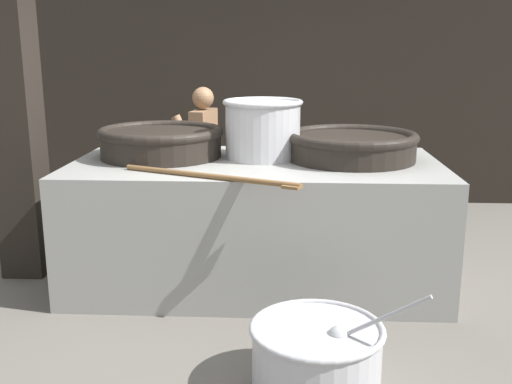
# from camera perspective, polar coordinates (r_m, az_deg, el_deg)

# --- Properties ---
(ground_plane) EXTENTS (60.00, 60.00, 0.00)m
(ground_plane) POSITION_cam_1_polar(r_m,az_deg,el_deg) (5.25, 0.00, -8.29)
(ground_plane) COLOR #666059
(back_wall) EXTENTS (6.61, 0.24, 3.68)m
(back_wall) POSITION_cam_1_polar(r_m,az_deg,el_deg) (7.72, 1.14, 12.77)
(back_wall) COLOR black
(back_wall) RESTS_ON ground_plane
(support_pillar) EXTENTS (0.36, 0.36, 3.68)m
(support_pillar) POSITION_cam_1_polar(r_m,az_deg,el_deg) (5.44, -22.33, 11.36)
(support_pillar) COLOR black
(support_pillar) RESTS_ON ground_plane
(hearth_platform) EXTENTS (3.03, 1.54, 1.04)m
(hearth_platform) POSITION_cam_1_polar(r_m,az_deg,el_deg) (5.08, 0.00, -2.85)
(hearth_platform) COLOR gray
(hearth_platform) RESTS_ON ground_plane
(giant_wok_near) EXTENTS (1.07, 1.07, 0.26)m
(giant_wok_near) POSITION_cam_1_polar(r_m,az_deg,el_deg) (5.20, -9.02, 4.83)
(giant_wok_near) COLOR black
(giant_wok_near) RESTS_ON hearth_platform
(giant_wok_far) EXTENTS (1.10, 1.10, 0.24)m
(giant_wok_far) POSITION_cam_1_polar(r_m,az_deg,el_deg) (5.06, 9.09, 4.47)
(giant_wok_far) COLOR black
(giant_wok_far) RESTS_ON hearth_platform
(stock_pot) EXTENTS (0.67, 0.67, 0.50)m
(stock_pot) POSITION_cam_1_polar(r_m,az_deg,el_deg) (5.06, 0.64, 6.13)
(stock_pot) COLOR #B7B7BC
(stock_pot) RESTS_ON hearth_platform
(stirring_paddle) EXTENTS (1.35, 0.64, 0.04)m
(stirring_paddle) POSITION_cam_1_polar(r_m,az_deg,el_deg) (4.29, -3.88, 1.45)
(stirring_paddle) COLOR brown
(stirring_paddle) RESTS_ON hearth_platform
(cook) EXTENTS (0.42, 0.61, 1.57)m
(cook) POSITION_cam_1_polar(r_m,az_deg,el_deg) (6.18, -5.03, 3.26)
(cook) COLOR #8C6647
(cook) RESTS_ON ground_plane
(prep_bowl_vegetables) EXTENTS (0.98, 0.79, 0.72)m
(prep_bowl_vegetables) POSITION_cam_1_polar(r_m,az_deg,el_deg) (3.62, 5.80, -15.16)
(prep_bowl_vegetables) COLOR #B7B7BC
(prep_bowl_vegetables) RESTS_ON ground_plane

